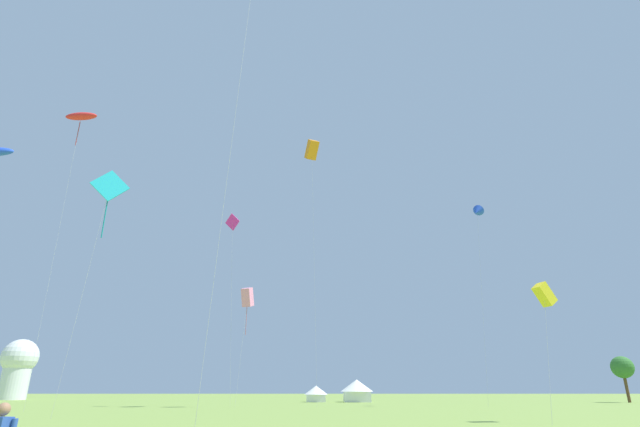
% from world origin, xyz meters
% --- Properties ---
extents(kite_cyan_diamond, '(2.86, 1.52, 19.49)m').
position_xyz_m(kite_cyan_diamond, '(-17.55, 32.67, 17.69)').
color(kite_cyan_diamond, '#1EB7CC').
rests_on(kite_cyan_diamond, ground).
extents(kite_blue_delta, '(2.90, 2.37, 25.10)m').
position_xyz_m(kite_blue_delta, '(21.15, 55.33, 24.11)').
color(kite_blue_delta, blue).
rests_on(kite_blue_delta, ground).
extents(kite_magenta_diamond, '(2.41, 1.51, 23.52)m').
position_xyz_m(kite_magenta_diamond, '(-11.34, 54.52, 22.07)').
color(kite_magenta_diamond, '#E02DA3').
rests_on(kite_magenta_diamond, ground).
extents(kite_red_parafoil, '(3.96, 2.48, 32.68)m').
position_xyz_m(kite_red_parafoil, '(-28.05, 44.42, 32.02)').
color(kite_red_parafoil, red).
rests_on(kite_red_parafoil, ground).
extents(kite_yellow_box, '(2.75, 2.98, 8.75)m').
position_xyz_m(kite_yellow_box, '(15.29, 28.12, 7.91)').
color(kite_yellow_box, yellow).
rests_on(kite_yellow_box, ground).
extents(kite_orange_box, '(2.13, 2.79, 33.55)m').
position_xyz_m(kite_orange_box, '(-0.98, 52.86, 32.11)').
color(kite_orange_box, orange).
rests_on(kite_orange_box, ground).
extents(kite_pink_box, '(1.54, 2.83, 13.48)m').
position_xyz_m(kite_pink_box, '(-8.62, 53.05, 12.25)').
color(kite_pink_box, pink).
rests_on(kite_pink_box, ground).
extents(festival_tent_right, '(3.65, 3.65, 2.38)m').
position_xyz_m(festival_tent_right, '(-0.50, 74.66, 1.31)').
color(festival_tent_right, white).
rests_on(festival_tent_right, ground).
extents(festival_tent_center, '(5.07, 5.07, 3.29)m').
position_xyz_m(festival_tent_center, '(5.85, 74.66, 1.82)').
color(festival_tent_center, white).
rests_on(festival_tent_center, ground).
extents(observatory_dome, '(6.40, 6.40, 10.80)m').
position_xyz_m(observatory_dome, '(-56.49, 89.04, 6.01)').
color(observatory_dome, white).
rests_on(observatory_dome, ground).
extents(tree_distant_left, '(3.22, 3.22, 6.62)m').
position_xyz_m(tree_distant_left, '(46.15, 71.67, 4.94)').
color(tree_distant_left, brown).
rests_on(tree_distant_left, ground).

